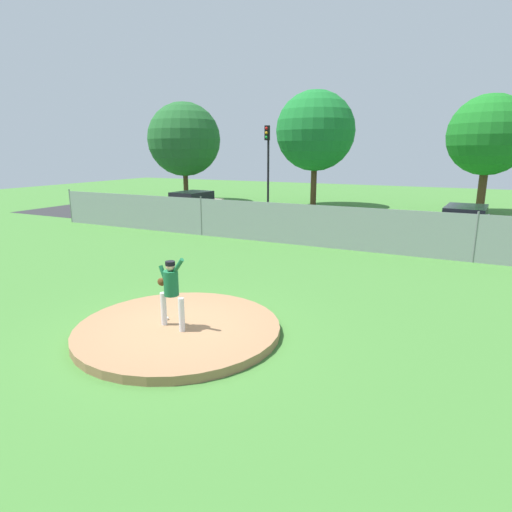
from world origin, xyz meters
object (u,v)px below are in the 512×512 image
(parked_car_charcoal, at_px, (464,224))
(traffic_light_near, at_px, (268,155))
(baseball, at_px, (167,318))
(parked_car_champagne, at_px, (192,206))
(pitcher_youth, at_px, (171,287))

(parked_car_charcoal, bearing_deg, traffic_light_near, 160.25)
(baseball, distance_m, parked_car_charcoal, 15.12)
(traffic_light_near, bearing_deg, parked_car_charcoal, -19.75)
(baseball, bearing_deg, parked_car_champagne, 122.56)
(baseball, xyz_separation_m, parked_car_charcoal, (5.95, 13.89, 0.55))
(baseball, height_order, traffic_light_near, traffic_light_near)
(traffic_light_near, bearing_deg, baseball, -72.18)
(baseball, relative_size, parked_car_charcoal, 0.02)
(pitcher_youth, distance_m, parked_car_charcoal, 15.26)
(parked_car_charcoal, bearing_deg, baseball, -113.19)
(parked_car_charcoal, distance_m, traffic_light_near, 12.86)
(parked_car_champagne, xyz_separation_m, traffic_light_near, (3.20, 3.98, 2.98))
(pitcher_youth, height_order, parked_car_charcoal, pitcher_youth)
(parked_car_champagne, relative_size, traffic_light_near, 0.76)
(pitcher_youth, distance_m, baseball, 1.03)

